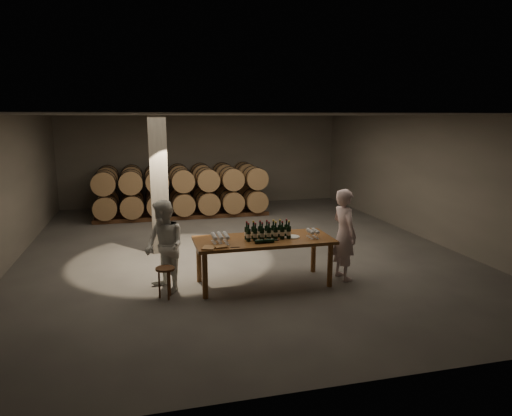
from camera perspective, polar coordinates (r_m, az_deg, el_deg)
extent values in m
plane|color=#4D4A48|center=(11.21, -2.38, -5.04)|extent=(12.00, 12.00, 0.00)
plane|color=#605E59|center=(10.75, -2.52, 11.55)|extent=(12.00, 12.00, 0.00)
plane|color=#676258|center=(16.75, -6.62, 5.92)|extent=(10.00, 0.00, 10.00)
plane|color=#676258|center=(5.26, 10.96, -6.11)|extent=(10.00, 0.00, 10.00)
plane|color=#676258|center=(11.02, -28.84, 1.80)|extent=(0.00, 12.00, 12.00)
plane|color=#676258|center=(12.83, 20.04, 3.68)|extent=(0.00, 12.00, 12.00)
cube|color=slate|center=(10.85, -12.02, 2.83)|extent=(0.40, 0.40, 3.20)
cylinder|color=brown|center=(8.14, -6.39, -8.39)|extent=(0.10, 0.10, 0.84)
cylinder|color=brown|center=(8.74, 9.24, -7.06)|extent=(0.10, 0.10, 0.84)
cylinder|color=brown|center=(8.95, -7.14, -6.57)|extent=(0.10, 0.10, 0.84)
cylinder|color=brown|center=(9.50, 7.19, -5.50)|extent=(0.10, 0.10, 0.84)
cube|color=brown|center=(8.63, 0.96, -4.04)|extent=(2.60, 1.10, 0.06)
cube|color=#54321C|center=(15.79, -9.42, -0.14)|extent=(5.48, 0.10, 0.12)
cube|color=#54321C|center=(16.37, -9.59, 0.27)|extent=(5.48, 0.10, 0.12)
cylinder|color=#9D7547|center=(16.00, -17.93, 1.11)|extent=(0.70, 0.95, 0.70)
cylinder|color=black|center=(15.75, -17.99, 0.95)|extent=(0.73, 0.04, 0.73)
cylinder|color=black|center=(16.26, -17.88, 1.27)|extent=(0.73, 0.04, 0.73)
cylinder|color=#9D7547|center=(15.97, -15.14, 1.25)|extent=(0.70, 0.95, 0.70)
cylinder|color=black|center=(15.71, -15.16, 1.09)|extent=(0.73, 0.04, 0.73)
cylinder|color=black|center=(16.22, -15.13, 1.40)|extent=(0.73, 0.04, 0.73)
cylinder|color=#9D7547|center=(15.97, -12.35, 1.38)|extent=(0.70, 0.95, 0.70)
cylinder|color=black|center=(15.71, -12.31, 1.22)|extent=(0.73, 0.04, 0.73)
cylinder|color=black|center=(16.22, -12.38, 1.53)|extent=(0.73, 0.04, 0.73)
cylinder|color=#9D7547|center=(16.01, -9.56, 1.51)|extent=(0.70, 0.95, 0.70)
cylinder|color=black|center=(15.75, -9.48, 1.35)|extent=(0.73, 0.04, 0.73)
cylinder|color=black|center=(16.26, -9.63, 1.66)|extent=(0.73, 0.04, 0.73)
cylinder|color=#9D7547|center=(16.08, -6.79, 1.63)|extent=(0.70, 0.95, 0.70)
cylinder|color=black|center=(15.83, -6.66, 1.48)|extent=(0.73, 0.04, 0.73)
cylinder|color=black|center=(16.34, -6.90, 1.78)|extent=(0.73, 0.04, 0.73)
cylinder|color=#9D7547|center=(16.20, -4.05, 1.76)|extent=(0.70, 0.95, 0.70)
cylinder|color=black|center=(15.95, -3.88, 1.60)|extent=(0.73, 0.04, 0.73)
cylinder|color=black|center=(16.45, -4.21, 1.90)|extent=(0.73, 0.04, 0.73)
cylinder|color=#9D7547|center=(16.35, -1.35, 1.87)|extent=(0.70, 0.95, 0.70)
cylinder|color=black|center=(16.10, -1.15, 1.72)|extent=(0.73, 0.04, 0.73)
cylinder|color=black|center=(16.60, -1.55, 2.01)|extent=(0.73, 0.04, 0.73)
cylinder|color=#9D7547|center=(15.90, -18.09, 3.74)|extent=(0.70, 0.95, 0.70)
cylinder|color=black|center=(15.64, -18.16, 3.62)|extent=(0.73, 0.04, 0.73)
cylinder|color=black|center=(16.15, -18.03, 3.85)|extent=(0.73, 0.04, 0.73)
cylinder|color=#9D7547|center=(15.86, -15.28, 3.88)|extent=(0.70, 0.95, 0.70)
cylinder|color=black|center=(15.60, -15.30, 3.76)|extent=(0.73, 0.04, 0.73)
cylinder|color=black|center=(16.12, -15.26, 3.99)|extent=(0.73, 0.04, 0.73)
cylinder|color=#9D7547|center=(15.86, -12.46, 4.01)|extent=(0.70, 0.95, 0.70)
cylinder|color=black|center=(15.60, -12.43, 3.90)|extent=(0.73, 0.04, 0.73)
cylinder|color=black|center=(16.12, -12.49, 4.13)|extent=(0.73, 0.04, 0.73)
cylinder|color=#9D7547|center=(15.90, -9.64, 4.14)|extent=(0.70, 0.95, 0.70)
cylinder|color=black|center=(15.64, -9.57, 4.02)|extent=(0.73, 0.04, 0.73)
cylinder|color=black|center=(16.16, -9.72, 4.25)|extent=(0.73, 0.04, 0.73)
cylinder|color=#9D7547|center=(15.98, -6.85, 4.25)|extent=(0.70, 0.95, 0.70)
cylinder|color=black|center=(15.72, -6.73, 4.14)|extent=(0.73, 0.04, 0.73)
cylinder|color=black|center=(16.23, -6.96, 4.36)|extent=(0.73, 0.04, 0.73)
cylinder|color=#9D7547|center=(16.09, -4.08, 4.35)|extent=(0.70, 0.95, 0.70)
cylinder|color=black|center=(15.84, -3.92, 4.24)|extent=(0.73, 0.04, 0.73)
cylinder|color=black|center=(16.35, -4.24, 4.46)|extent=(0.73, 0.04, 0.73)
cylinder|color=#9D7547|center=(16.24, -1.37, 4.44)|extent=(0.70, 0.95, 0.70)
cylinder|color=black|center=(15.99, -1.16, 4.34)|extent=(0.73, 0.04, 0.73)
cylinder|color=black|center=(16.50, -1.57, 4.55)|extent=(0.73, 0.04, 0.73)
cube|color=#54321C|center=(14.42, -8.95, -1.21)|extent=(5.48, 0.10, 0.12)
cube|color=#54321C|center=(15.01, -9.16, -0.73)|extent=(5.48, 0.10, 0.12)
cylinder|color=#9D7547|center=(14.63, -18.27, 0.17)|extent=(0.70, 0.95, 0.70)
cylinder|color=black|center=(14.37, -18.34, -0.03)|extent=(0.73, 0.04, 0.73)
cylinder|color=black|center=(14.88, -18.20, 0.36)|extent=(0.73, 0.04, 0.73)
cylinder|color=#9D7547|center=(14.59, -15.22, 0.32)|extent=(0.70, 0.95, 0.70)
cylinder|color=black|center=(14.33, -15.24, 0.12)|extent=(0.73, 0.04, 0.73)
cylinder|color=black|center=(14.84, -15.20, 0.50)|extent=(0.73, 0.04, 0.73)
cylinder|color=#9D7547|center=(14.59, -12.16, 0.46)|extent=(0.70, 0.95, 0.70)
cylinder|color=black|center=(14.33, -12.12, 0.27)|extent=(0.73, 0.04, 0.73)
cylinder|color=black|center=(14.85, -12.20, 0.65)|extent=(0.73, 0.04, 0.73)
cylinder|color=#9D7547|center=(14.63, -9.11, 0.61)|extent=(0.70, 0.95, 0.70)
cylinder|color=black|center=(14.38, -9.02, 0.42)|extent=(0.73, 0.04, 0.73)
cylinder|color=black|center=(14.89, -9.20, 0.79)|extent=(0.73, 0.04, 0.73)
cylinder|color=#9D7547|center=(14.72, -6.08, 0.75)|extent=(0.70, 0.95, 0.70)
cylinder|color=black|center=(14.46, -5.94, 0.56)|extent=(0.73, 0.04, 0.73)
cylinder|color=black|center=(14.97, -6.22, 0.92)|extent=(0.73, 0.04, 0.73)
cylinder|color=#9D7547|center=(14.84, -3.10, 0.88)|extent=(0.70, 0.95, 0.70)
cylinder|color=black|center=(14.59, -2.91, 0.71)|extent=(0.73, 0.04, 0.73)
cylinder|color=black|center=(15.09, -3.29, 1.06)|extent=(0.73, 0.04, 0.73)
cylinder|color=#9D7547|center=(15.01, -0.18, 1.02)|extent=(0.70, 0.95, 0.70)
cylinder|color=black|center=(14.76, 0.06, 0.84)|extent=(0.73, 0.04, 0.73)
cylinder|color=black|center=(15.26, -0.41, 1.19)|extent=(0.73, 0.04, 0.73)
cylinder|color=#9D7547|center=(14.51, -18.45, 3.04)|extent=(0.70, 0.95, 0.70)
cylinder|color=black|center=(14.25, -18.53, 2.89)|extent=(0.73, 0.04, 0.73)
cylinder|color=black|center=(14.77, -18.38, 3.18)|extent=(0.73, 0.04, 0.73)
cylinder|color=#9D7547|center=(14.47, -15.37, 3.19)|extent=(0.70, 0.95, 0.70)
cylinder|color=black|center=(14.21, -15.39, 3.05)|extent=(0.73, 0.04, 0.73)
cylinder|color=black|center=(14.73, -15.35, 3.33)|extent=(0.73, 0.04, 0.73)
cylinder|color=#9D7547|center=(14.47, -12.28, 3.34)|extent=(0.70, 0.95, 0.70)
cylinder|color=black|center=(14.21, -12.24, 3.20)|extent=(0.73, 0.04, 0.73)
cylinder|color=black|center=(14.73, -12.32, 3.47)|extent=(0.73, 0.04, 0.73)
cylinder|color=#9D7547|center=(14.52, -9.20, 3.48)|extent=(0.70, 0.95, 0.70)
cylinder|color=black|center=(14.26, -9.11, 3.34)|extent=(0.73, 0.04, 0.73)
cylinder|color=black|center=(14.77, -9.29, 3.61)|extent=(0.73, 0.04, 0.73)
cylinder|color=#9D7547|center=(14.60, -6.14, 3.60)|extent=(0.70, 0.95, 0.70)
cylinder|color=black|center=(14.35, -6.00, 3.47)|extent=(0.73, 0.04, 0.73)
cylinder|color=black|center=(14.86, -6.28, 3.73)|extent=(0.73, 0.04, 0.73)
cylinder|color=#9D7547|center=(14.73, -3.13, 3.72)|extent=(0.70, 0.95, 0.70)
cylinder|color=black|center=(14.47, -2.94, 3.59)|extent=(0.73, 0.04, 0.73)
cylinder|color=black|center=(14.98, -3.32, 3.84)|extent=(0.73, 0.04, 0.73)
cylinder|color=#9D7547|center=(14.89, -0.18, 3.82)|extent=(0.70, 0.95, 0.70)
cylinder|color=black|center=(14.64, 0.07, 3.69)|extent=(0.73, 0.04, 0.73)
cylinder|color=black|center=(15.14, -0.42, 3.94)|extent=(0.73, 0.04, 0.73)
cylinder|color=black|center=(8.41, -0.94, -3.42)|extent=(0.08, 0.08, 0.23)
cylinder|color=silver|center=(8.41, -0.94, -3.49)|extent=(0.09, 0.09, 0.07)
cylinder|color=black|center=(8.37, -0.95, -2.33)|extent=(0.03, 0.03, 0.10)
cylinder|color=gold|center=(8.36, -0.95, -1.98)|extent=(0.04, 0.04, 0.03)
cylinder|color=black|center=(8.55, -1.17, -3.17)|extent=(0.08, 0.08, 0.23)
cylinder|color=silver|center=(8.55, -1.17, -3.24)|extent=(0.09, 0.09, 0.07)
cylinder|color=black|center=(8.51, -1.18, -2.10)|extent=(0.03, 0.03, 0.10)
cylinder|color=maroon|center=(8.50, -1.18, -1.76)|extent=(0.04, 0.04, 0.03)
cylinder|color=black|center=(8.44, -0.08, -3.36)|extent=(0.08, 0.08, 0.23)
cylinder|color=silver|center=(8.44, -0.08, -3.43)|extent=(0.09, 0.09, 0.07)
cylinder|color=black|center=(8.40, -0.08, -2.28)|extent=(0.03, 0.03, 0.10)
cylinder|color=maroon|center=(8.39, -0.08, -1.93)|extent=(0.04, 0.04, 0.03)
cylinder|color=black|center=(8.58, -0.32, -3.12)|extent=(0.08, 0.08, 0.23)
cylinder|color=silver|center=(8.58, -0.32, -3.19)|extent=(0.09, 0.09, 0.07)
cylinder|color=black|center=(8.54, -0.33, -2.05)|extent=(0.03, 0.03, 0.10)
cylinder|color=gold|center=(8.53, -0.33, -1.71)|extent=(0.04, 0.04, 0.03)
cylinder|color=black|center=(8.47, 0.77, -3.31)|extent=(0.08, 0.08, 0.23)
cylinder|color=silver|center=(8.47, 0.77, -3.38)|extent=(0.09, 0.09, 0.07)
cylinder|color=black|center=(8.43, 0.78, -2.23)|extent=(0.03, 0.03, 0.10)
cylinder|color=gold|center=(8.42, 0.78, -1.88)|extent=(0.04, 0.04, 0.03)
cylinder|color=black|center=(8.61, 0.52, -3.07)|extent=(0.08, 0.08, 0.23)
cylinder|color=silver|center=(8.61, 0.52, -3.13)|extent=(0.09, 0.09, 0.07)
cylinder|color=black|center=(8.57, 0.52, -2.01)|extent=(0.03, 0.03, 0.10)
cylinder|color=maroon|center=(8.56, 0.52, -1.66)|extent=(0.04, 0.04, 0.03)
cylinder|color=black|center=(8.50, 1.62, -3.25)|extent=(0.08, 0.08, 0.23)
cylinder|color=silver|center=(8.51, 1.62, -3.32)|extent=(0.09, 0.09, 0.07)
cylinder|color=black|center=(8.46, 1.63, -2.18)|extent=(0.03, 0.03, 0.10)
cylinder|color=maroon|center=(8.45, 1.63, -1.83)|extent=(0.04, 0.04, 0.03)
cylinder|color=black|center=(8.64, 1.35, -3.01)|extent=(0.08, 0.08, 0.23)
cylinder|color=silver|center=(8.65, 1.35, -3.08)|extent=(0.09, 0.09, 0.07)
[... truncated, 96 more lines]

